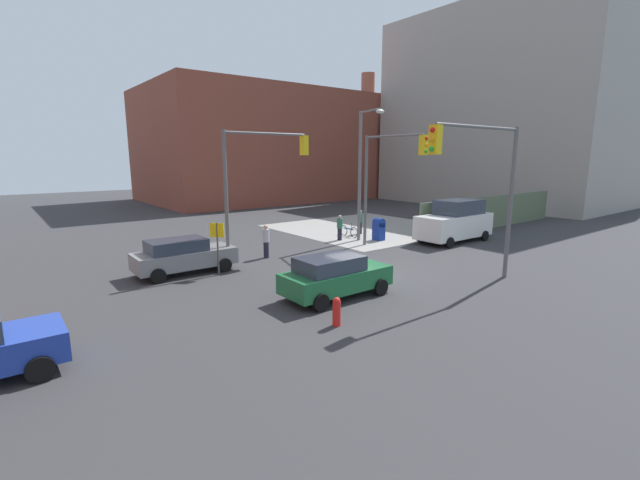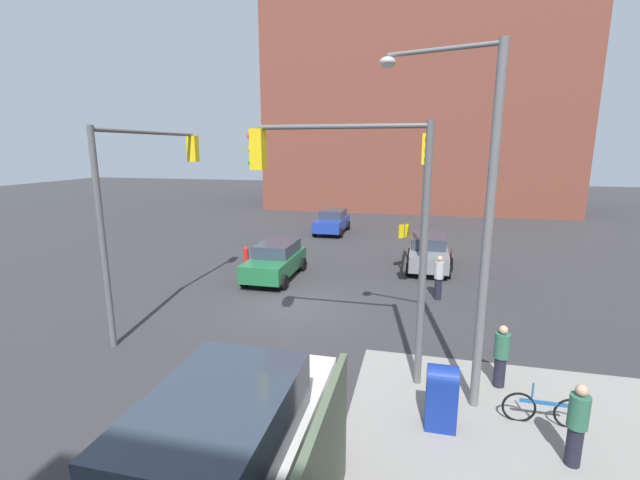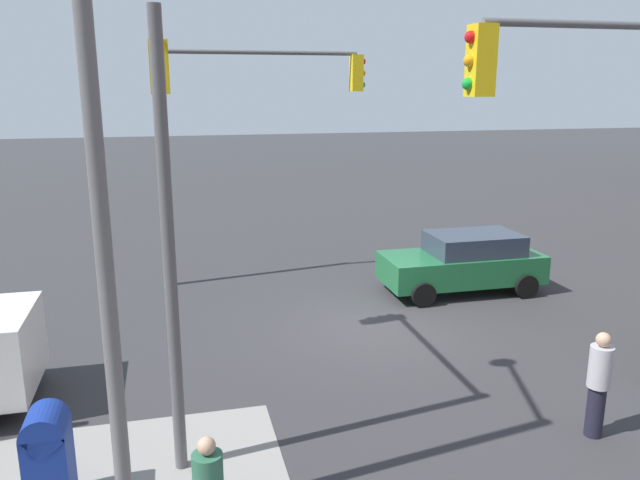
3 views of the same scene
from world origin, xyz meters
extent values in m
plane|color=#333335|center=(0.00, 0.00, 0.00)|extent=(120.00, 120.00, 0.00)
cube|color=brown|center=(-32.00, 3.55, 11.30)|extent=(16.00, 28.00, 22.61)
cylinder|color=#59595B|center=(-4.50, 4.50, 3.25)|extent=(0.18, 0.18, 6.50)
cylinder|color=#59595B|center=(-2.24, 4.50, 6.38)|extent=(4.51, 0.12, 0.12)
cube|color=yellow|center=(0.01, 4.50, 5.85)|extent=(0.32, 0.36, 1.00)
sphere|color=red|center=(0.19, 4.50, 6.17)|extent=(0.18, 0.18, 0.18)
sphere|color=orange|center=(0.19, 4.50, 5.85)|extent=(0.18, 0.18, 0.18)
sphere|color=green|center=(0.19, 4.50, 5.53)|extent=(0.18, 0.18, 0.18)
cylinder|color=#59595B|center=(4.50, -4.50, 3.25)|extent=(0.18, 0.18, 6.50)
cylinder|color=#59595B|center=(1.81, -4.50, 6.38)|extent=(5.37, 0.12, 0.12)
cube|color=yellow|center=(-0.87, -4.50, 5.85)|extent=(0.32, 0.36, 1.00)
sphere|color=red|center=(-1.05, -4.50, 6.17)|extent=(0.18, 0.18, 0.18)
sphere|color=orange|center=(-1.05, -4.50, 5.85)|extent=(0.18, 0.18, 0.18)
sphere|color=green|center=(-1.05, -4.50, 5.53)|extent=(0.18, 0.18, 0.18)
cylinder|color=#59595B|center=(4.50, 4.50, 3.25)|extent=(0.18, 0.18, 6.50)
cylinder|color=#59595B|center=(4.50, 2.42, 6.38)|extent=(0.12, 4.15, 0.12)
cube|color=yellow|center=(4.50, 0.35, 5.85)|extent=(0.36, 0.32, 1.00)
sphere|color=red|center=(4.50, 0.17, 6.17)|extent=(0.18, 0.18, 0.18)
sphere|color=orange|center=(4.50, 0.17, 5.85)|extent=(0.18, 0.18, 0.18)
sphere|color=green|center=(4.50, 0.17, 5.53)|extent=(0.18, 0.18, 0.18)
cylinder|color=slate|center=(5.20, 5.80, 4.00)|extent=(0.20, 0.20, 8.00)
cylinder|color=slate|center=(4.86, 4.65, 7.90)|extent=(0.78, 2.33, 0.10)
ellipsoid|color=silver|center=(4.52, 3.50, 7.75)|extent=(0.56, 0.36, 0.24)
cylinder|color=#4C4C4C|center=(-5.40, 3.67, 1.20)|extent=(0.08, 0.08, 2.40)
cube|color=yellow|center=(-5.40, 3.67, 2.05)|extent=(0.48, 0.48, 0.64)
cube|color=navy|center=(6.20, 5.00, 0.57)|extent=(0.56, 0.64, 1.15)
cylinder|color=navy|center=(6.20, 5.00, 1.15)|extent=(0.56, 0.64, 0.56)
cylinder|color=red|center=(-5.00, -4.20, 0.40)|extent=(0.26, 0.26, 0.80)
sphere|color=red|center=(-5.00, -4.20, 0.82)|extent=(0.24, 0.24, 0.24)
cube|color=#1E389E|center=(-14.22, -1.63, 0.70)|extent=(4.22, 1.80, 0.75)
cube|color=#2D3847|center=(-14.56, -1.63, 1.35)|extent=(2.36, 1.58, 0.55)
cylinder|color=black|center=(-12.79, -0.73, 0.32)|extent=(0.64, 0.22, 0.64)
cylinder|color=black|center=(-12.79, -2.53, 0.32)|extent=(0.64, 0.22, 0.64)
cylinder|color=black|center=(-15.66, -0.73, 0.32)|extent=(0.64, 0.22, 0.64)
cylinder|color=black|center=(-15.66, -2.53, 0.32)|extent=(0.64, 0.22, 0.64)
cube|color=#1E6638|center=(-3.17, -2.00, 0.70)|extent=(4.31, 1.80, 0.75)
cube|color=#2D3847|center=(-3.51, -2.00, 1.35)|extent=(2.41, 1.58, 0.55)
cylinder|color=black|center=(-1.70, -1.10, 0.32)|extent=(0.64, 0.22, 0.64)
cylinder|color=black|center=(-1.70, -2.90, 0.32)|extent=(0.64, 0.22, 0.64)
cylinder|color=black|center=(-4.63, -1.10, 0.32)|extent=(0.64, 0.22, 0.64)
cylinder|color=black|center=(-4.63, -2.90, 0.32)|extent=(0.64, 0.22, 0.64)
cube|color=slate|center=(-6.49, 4.86, 0.70)|extent=(4.48, 1.80, 0.75)
cube|color=#2D3847|center=(-6.85, 4.86, 1.35)|extent=(2.51, 1.58, 0.55)
cylinder|color=black|center=(-4.97, 5.76, 0.32)|extent=(0.64, 0.22, 0.64)
cylinder|color=black|center=(-4.97, 3.96, 0.32)|extent=(0.64, 0.22, 0.64)
cylinder|color=black|center=(-8.01, 5.76, 0.32)|extent=(0.64, 0.22, 0.64)
cylinder|color=black|center=(-8.01, 3.96, 0.32)|extent=(0.64, 0.22, 0.64)
cube|color=white|center=(9.61, 1.80, 1.02)|extent=(5.40, 2.10, 1.40)
cube|color=#2D3847|center=(10.04, 1.80, 2.17)|extent=(3.02, 1.85, 0.90)
cylinder|color=black|center=(7.77, 0.75, 0.32)|extent=(0.64, 0.22, 0.64)
cylinder|color=black|center=(7.77, 2.85, 0.32)|extent=(0.64, 0.22, 0.64)
cylinder|color=#2D664C|center=(4.20, 6.50, 1.10)|extent=(0.36, 0.36, 0.63)
sphere|color=tan|center=(4.20, 6.50, 1.52)|extent=(0.21, 0.21, 0.21)
cylinder|color=#1E1E2D|center=(4.20, 6.50, 0.40)|extent=(0.28, 0.28, 0.79)
cylinder|color=#B2B2B7|center=(-2.00, 5.20, 1.20)|extent=(0.36, 0.36, 0.68)
sphere|color=tan|center=(-2.00, 5.20, 1.66)|extent=(0.23, 0.23, 0.23)
cylinder|color=#1E1E2D|center=(-2.00, 5.20, 0.43)|extent=(0.28, 0.28, 0.86)
cylinder|color=#2D664C|center=(6.80, 7.40, 1.13)|extent=(0.36, 0.36, 0.64)
sphere|color=tan|center=(6.80, 7.40, 1.56)|extent=(0.22, 0.22, 0.22)
cylinder|color=#1E1E2D|center=(6.80, 7.40, 0.41)|extent=(0.28, 0.28, 0.81)
torus|color=black|center=(5.60, 7.72, 0.33)|extent=(0.05, 0.71, 0.71)
torus|color=black|center=(5.60, 6.68, 0.33)|extent=(0.05, 0.71, 0.71)
cube|color=#1E5999|center=(5.60, 7.20, 0.51)|extent=(0.04, 1.04, 0.08)
cylinder|color=#1E5999|center=(5.60, 6.92, 0.75)|extent=(0.04, 0.04, 0.40)
torus|color=black|center=(-6.28, 6.00, 0.33)|extent=(0.71, 0.05, 0.71)
torus|color=black|center=(-7.32, 6.00, 0.33)|extent=(0.71, 0.05, 0.71)
cube|color=maroon|center=(-6.80, 6.00, 0.51)|extent=(1.04, 0.04, 0.08)
cylinder|color=maroon|center=(-7.08, 6.00, 0.75)|extent=(0.04, 0.04, 0.40)
camera|label=1|loc=(-13.25, -14.02, 5.28)|focal=24.00mm
camera|label=2|loc=(14.74, 4.37, 5.89)|focal=24.00mm
camera|label=3|loc=(4.44, 12.94, 5.50)|focal=35.00mm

